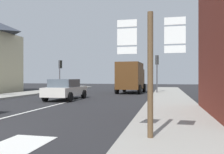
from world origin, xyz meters
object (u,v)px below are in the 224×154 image
(sedan_far, at_px, (65,89))
(route_sign_post, at_px, (150,65))
(traffic_light_far_right, at_px, (157,65))
(delivery_truck, at_px, (131,77))
(traffic_light_far_left, at_px, (60,68))

(sedan_far, height_order, route_sign_post, route_sign_post)
(sedan_far, xyz_separation_m, traffic_light_far_right, (6.13, 7.92, 2.02))
(delivery_truck, relative_size, traffic_light_far_left, 1.45)
(sedan_far, height_order, traffic_light_far_right, traffic_light_far_right)
(route_sign_post, relative_size, traffic_light_far_right, 0.85)
(sedan_far, bearing_deg, route_sign_post, -56.16)
(delivery_truck, distance_m, traffic_light_far_right, 2.87)
(traffic_light_far_left, distance_m, traffic_light_far_right, 10.85)
(sedan_far, bearing_deg, traffic_light_far_right, 52.30)
(route_sign_post, height_order, traffic_light_far_left, traffic_light_far_left)
(delivery_truck, xyz_separation_m, route_sign_post, (3.07, -18.02, 0.26))
(traffic_light_far_right, bearing_deg, delivery_truck, 173.73)
(route_sign_post, xyz_separation_m, traffic_light_far_right, (-0.45, 17.74, 0.87))
(sedan_far, relative_size, route_sign_post, 1.31)
(traffic_light_far_left, bearing_deg, traffic_light_far_right, -6.17)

